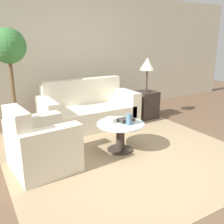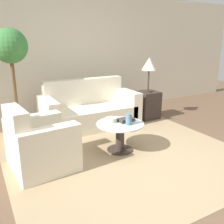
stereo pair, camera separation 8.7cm
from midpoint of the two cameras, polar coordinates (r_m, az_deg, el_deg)
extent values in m
plane|color=brown|center=(3.37, 6.82, -13.02)|extent=(14.00, 14.00, 0.00)
cube|color=beige|center=(5.60, -11.70, 12.51)|extent=(10.00, 0.06, 2.60)
cube|color=tan|center=(3.89, 1.23, -8.65)|extent=(3.32, 3.38, 0.01)
cube|color=beige|center=(4.83, -5.54, -1.15)|extent=(1.62, 0.83, 0.40)
cube|color=beige|center=(5.05, -7.18, 2.50)|extent=(1.62, 0.18, 0.89)
cube|color=beige|center=(4.53, -14.92, -1.22)|extent=(0.20, 0.83, 0.64)
cube|color=beige|center=(5.17, 2.60, 1.51)|extent=(0.20, 0.83, 0.64)
cube|color=beige|center=(3.45, -16.07, -9.17)|extent=(0.82, 0.67, 0.40)
cube|color=beige|center=(3.28, -21.18, -6.61)|extent=(0.24, 0.62, 0.86)
cube|color=beige|center=(3.14, -14.31, -9.20)|extent=(0.78, 0.27, 0.64)
cube|color=beige|center=(3.67, -17.87, -5.69)|extent=(0.78, 0.27, 0.64)
cylinder|color=#332823|center=(3.89, 1.23, -8.57)|extent=(0.39, 0.39, 0.02)
cylinder|color=#332823|center=(3.81, 1.25, -5.83)|extent=(0.13, 0.13, 0.42)
cylinder|color=#B2C6C6|center=(3.73, 1.27, -2.71)|extent=(0.72, 0.72, 0.02)
cube|color=#332823|center=(5.39, 7.28, 1.66)|extent=(0.43, 0.43, 0.58)
cylinder|color=#332823|center=(5.32, 7.39, 4.81)|extent=(0.18, 0.18, 0.02)
cylinder|color=#332823|center=(5.28, 7.48, 7.21)|extent=(0.03, 0.03, 0.43)
cone|color=beige|center=(5.24, 7.62, 10.86)|extent=(0.31, 0.31, 0.25)
cylinder|color=brown|center=(4.81, -21.33, -2.76)|extent=(0.39, 0.39, 0.33)
cylinder|color=brown|center=(4.64, -22.21, 5.31)|extent=(0.06, 0.06, 1.05)
sphere|color=#387538|center=(4.57, -23.16, 13.73)|extent=(0.58, 0.58, 0.58)
cylinder|color=slate|center=(3.65, 3.25, -1.65)|extent=(0.09, 0.09, 0.16)
cylinder|color=beige|center=(3.77, -0.82, -1.79)|extent=(0.18, 0.18, 0.07)
cube|color=#38332D|center=(3.80, 2.66, -1.78)|extent=(0.24, 0.15, 0.05)
camera|label=1|loc=(0.04, -90.64, -0.19)|focal=40.00mm
camera|label=2|loc=(0.04, 89.36, 0.19)|focal=40.00mm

